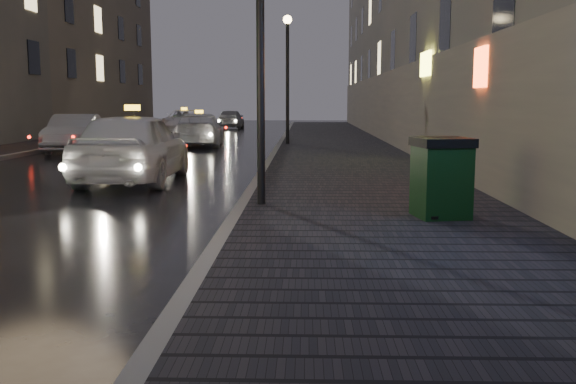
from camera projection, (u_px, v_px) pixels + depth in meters
name	position (u px, v px, depth m)	size (l,w,h in m)	color
sidewalk	(337.00, 147.00, 26.02)	(4.60, 58.00, 0.15)	black
curb	(278.00, 147.00, 26.08)	(0.20, 58.00, 0.15)	slate
sidewalk_far	(31.00, 147.00, 26.36)	(2.40, 58.00, 0.15)	black
curb_far	(62.00, 147.00, 26.33)	(0.20, 58.00, 0.15)	slate
building_far_c	(69.00, 48.00, 43.54)	(6.00, 22.00, 11.00)	#6B6051
lamp_near	(260.00, 7.00, 10.75)	(0.36, 0.36, 5.28)	black
lamp_far	(287.00, 63.00, 26.58)	(0.36, 0.36, 5.28)	black
trash_bin	(441.00, 177.00, 9.87)	(0.93, 0.93, 1.23)	black
taxi_near	(134.00, 147.00, 15.26)	(2.02, 5.01, 1.71)	silver
car_left_mid	(74.00, 133.00, 24.35)	(1.52, 4.36, 1.44)	#96959C
taxi_mid	(199.00, 130.00, 27.79)	(1.97, 4.85, 1.41)	white
taxi_far	(184.00, 122.00, 38.51)	(2.34, 5.08, 1.41)	white
car_far	(231.00, 119.00, 44.74)	(1.62, 4.02, 1.37)	gray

